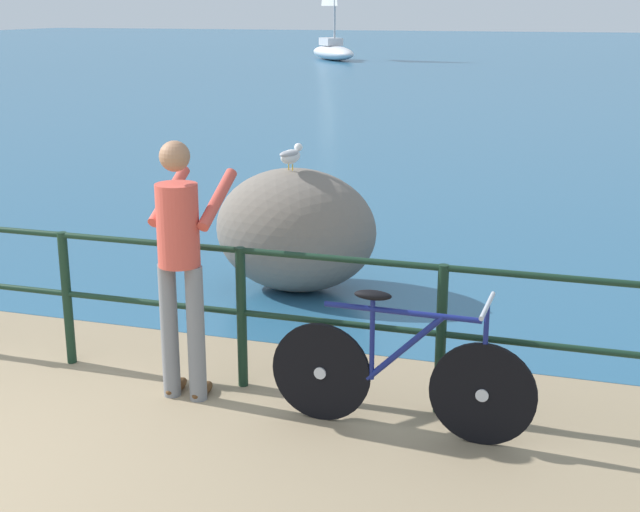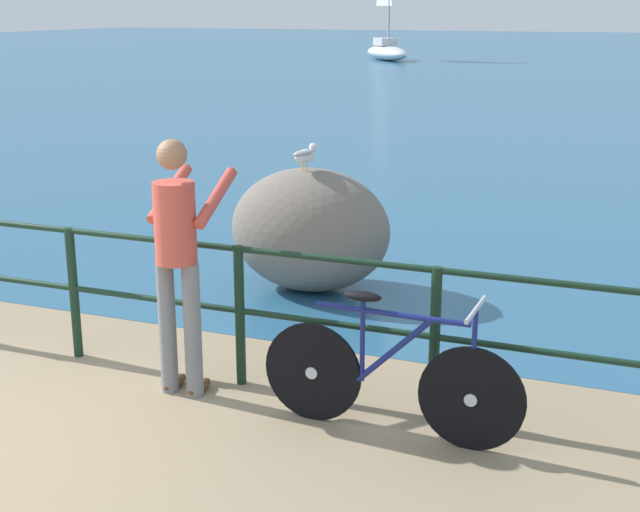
% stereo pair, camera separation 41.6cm
% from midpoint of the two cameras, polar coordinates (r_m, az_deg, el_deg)
% --- Properties ---
extents(ground_plane, '(120.00, 120.00, 0.10)m').
position_cam_midpoint_polar(ground_plane, '(23.89, 8.12, 9.40)').
color(ground_plane, '#937F60').
extents(sea_surface, '(120.00, 90.00, 0.01)m').
position_cam_midpoint_polar(sea_surface, '(51.31, 13.38, 12.61)').
color(sea_surface, '#285B7F').
rests_on(sea_surface, ground_plane).
extents(promenade_railing, '(8.47, 0.07, 1.02)m').
position_cam_midpoint_polar(promenade_railing, '(6.82, -17.87, -1.65)').
color(promenade_railing, black).
rests_on(promenade_railing, ground_plane).
extents(bicycle, '(1.70, 0.48, 0.92)m').
position_cam_midpoint_polar(bicycle, '(5.54, 3.08, -7.68)').
color(bicycle, black).
rests_on(bicycle, ground_plane).
extents(person_at_railing, '(0.45, 0.64, 1.78)m').
position_cam_midpoint_polar(person_at_railing, '(5.93, -11.02, -0.17)').
color(person_at_railing, slate).
rests_on(person_at_railing, ground_plane).
extents(breakwater_boulder_main, '(1.54, 1.11, 1.17)m').
position_cam_midpoint_polar(breakwater_boulder_main, '(8.22, -3.05, 1.67)').
color(breakwater_boulder_main, slate).
rests_on(breakwater_boulder_main, ground).
extents(seagull, '(0.19, 0.34, 0.23)m').
position_cam_midpoint_polar(seagull, '(7.99, -3.41, 6.55)').
color(seagull, gold).
rests_on(seagull, breakwater_boulder_main).
extents(sailboat, '(3.71, 4.28, 6.16)m').
position_cam_midpoint_polar(sailboat, '(44.71, 0.55, 13.51)').
color(sailboat, white).
rests_on(sailboat, sea_surface).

